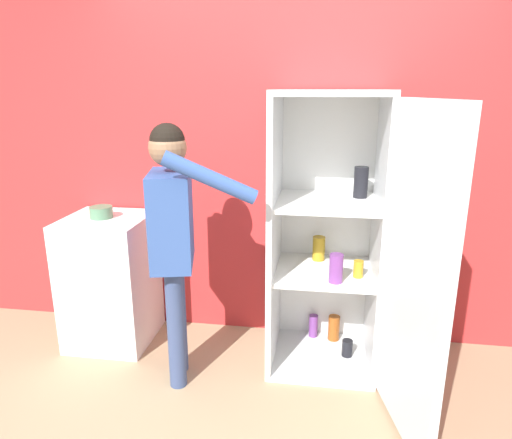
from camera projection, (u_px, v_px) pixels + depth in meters
ground_plane at (272, 414)px, 2.57m from camera, size 12.00×12.00×0.00m
wall_back at (290, 163)px, 3.15m from camera, size 7.00×0.06×2.55m
refrigerator at (342, 242)px, 2.77m from camera, size 0.87×1.30×1.76m
person at (173, 224)px, 2.64m from camera, size 0.69×0.53×1.59m
counter at (111, 280)px, 3.24m from camera, size 0.56×0.56×0.92m
bowl at (101, 212)px, 3.10m from camera, size 0.15×0.15×0.08m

